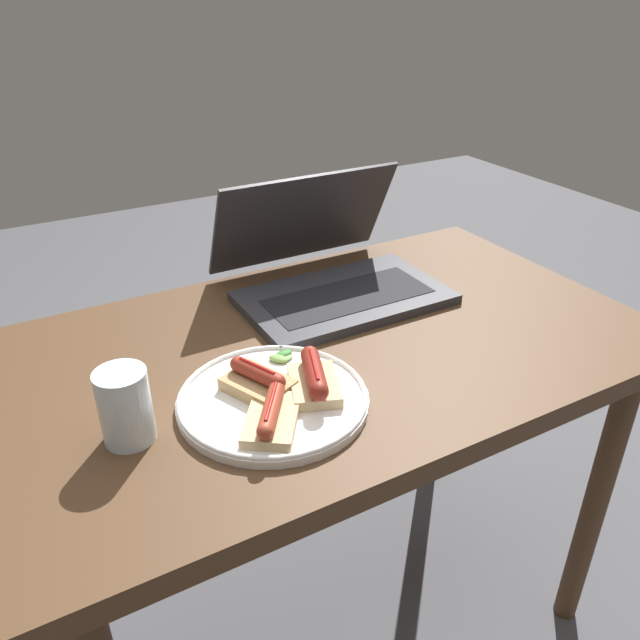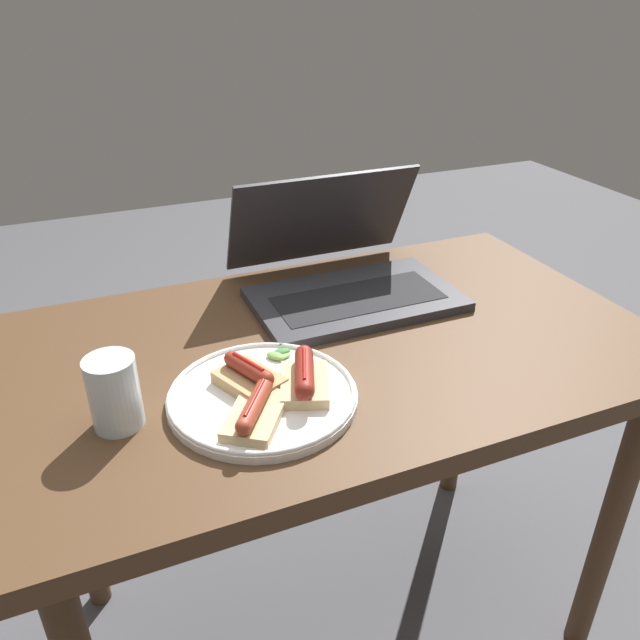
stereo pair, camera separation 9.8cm
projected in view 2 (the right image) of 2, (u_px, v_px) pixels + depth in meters
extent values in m
plane|color=#4C4C51|center=(331.00, 616.00, 1.39)|extent=(6.00, 6.00, 0.00)
cube|color=#4C331E|center=(334.00, 350.00, 1.05)|extent=(1.08, 0.64, 0.04)
cylinder|color=#4C331E|center=(461.00, 385.00, 1.59)|extent=(0.05, 0.05, 0.68)
cylinder|color=#4C331E|center=(73.00, 487.00, 1.27)|extent=(0.05, 0.05, 0.68)
cylinder|color=#4C331E|center=(610.00, 524.00, 1.18)|extent=(0.05, 0.05, 0.68)
cube|color=#2D2D33|center=(355.00, 299.00, 1.16)|extent=(0.38, 0.23, 0.02)
cube|color=black|center=(358.00, 298.00, 1.14)|extent=(0.31, 0.12, 0.00)
cube|color=#2D2D33|center=(322.00, 218.00, 1.24)|extent=(0.38, 0.10, 0.20)
cube|color=#192347|center=(322.00, 217.00, 1.23)|extent=(0.34, 0.08, 0.17)
cylinder|color=white|center=(263.00, 397.00, 0.90)|extent=(0.27, 0.27, 0.01)
torus|color=white|center=(263.00, 392.00, 0.89)|extent=(0.27, 0.27, 0.01)
cube|color=tan|center=(249.00, 381.00, 0.90)|extent=(0.10, 0.11, 0.02)
cylinder|color=maroon|center=(249.00, 369.00, 0.89)|extent=(0.05, 0.08, 0.02)
sphere|color=maroon|center=(266.00, 379.00, 0.87)|extent=(0.02, 0.02, 0.02)
sphere|color=maroon|center=(232.00, 359.00, 0.92)|extent=(0.02, 0.02, 0.02)
cylinder|color=red|center=(248.00, 362.00, 0.89)|extent=(0.03, 0.06, 0.01)
cube|color=#D6B784|center=(305.00, 384.00, 0.90)|extent=(0.10, 0.12, 0.02)
cylinder|color=maroon|center=(304.00, 372.00, 0.89)|extent=(0.06, 0.10, 0.03)
sphere|color=maroon|center=(305.00, 391.00, 0.85)|extent=(0.03, 0.03, 0.03)
sphere|color=maroon|center=(304.00, 354.00, 0.93)|extent=(0.03, 0.03, 0.03)
cylinder|color=red|center=(304.00, 364.00, 0.88)|extent=(0.03, 0.08, 0.01)
cube|color=#D6B784|center=(256.00, 415.00, 0.84)|extent=(0.12, 0.13, 0.02)
cylinder|color=#9E3D28|center=(255.00, 404.00, 0.83)|extent=(0.07, 0.09, 0.02)
sphere|color=#9E3D28|center=(243.00, 427.00, 0.79)|extent=(0.02, 0.02, 0.02)
sphere|color=#9E3D28|center=(265.00, 384.00, 0.87)|extent=(0.02, 0.02, 0.02)
cylinder|color=red|center=(255.00, 397.00, 0.82)|extent=(0.05, 0.07, 0.01)
ellipsoid|color=#4C8E3D|center=(293.00, 367.00, 0.95)|extent=(0.03, 0.02, 0.01)
ellipsoid|color=#387A33|center=(294.00, 364.00, 0.96)|extent=(0.01, 0.02, 0.01)
ellipsoid|color=#709E4C|center=(276.00, 356.00, 0.97)|extent=(0.03, 0.04, 0.01)
ellipsoid|color=#387A33|center=(299.00, 368.00, 0.95)|extent=(0.02, 0.02, 0.01)
ellipsoid|color=#387A33|center=(282.00, 352.00, 0.98)|extent=(0.03, 0.02, 0.01)
ellipsoid|color=#709E4C|center=(283.00, 356.00, 0.98)|extent=(0.03, 0.02, 0.01)
cylinder|color=silver|center=(114.00, 393.00, 0.83)|extent=(0.07, 0.07, 0.10)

